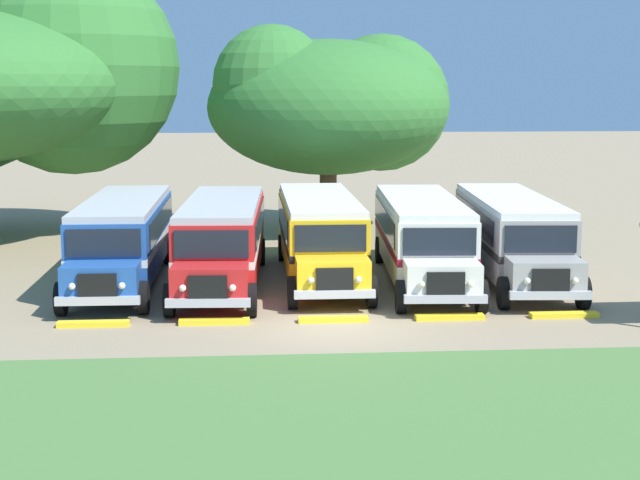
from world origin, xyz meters
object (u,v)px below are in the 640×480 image
parked_bus_slot_1 (222,237)px  broad_shade_tree (332,104)px  parked_bus_slot_2 (320,232)px  parked_bus_slot_4 (511,233)px  parked_bus_slot_3 (422,235)px  parked_bus_slot_0 (123,236)px

parked_bus_slot_1 → broad_shade_tree: 13.27m
parked_bus_slot_1 → parked_bus_slot_2: (3.39, 0.86, 0.00)m
parked_bus_slot_4 → parked_bus_slot_2: bearing=-91.6°
parked_bus_slot_1 → parked_bus_slot_3: 6.85m
parked_bus_slot_2 → broad_shade_tree: 11.65m
parked_bus_slot_0 → parked_bus_slot_3: size_ratio=0.99×
parked_bus_slot_3 → parked_bus_slot_4: bearing=98.0°
parked_bus_slot_0 → parked_bus_slot_2: 6.78m
parked_bus_slot_2 → parked_bus_slot_0: bearing=-87.0°
parked_bus_slot_1 → parked_bus_slot_2: size_ratio=1.01×
parked_bus_slot_3 → parked_bus_slot_4: 3.21m
parked_bus_slot_2 → parked_bus_slot_1: bearing=-75.7°
parked_bus_slot_1 → broad_shade_tree: bearing=160.5°
parked_bus_slot_1 → parked_bus_slot_4: same height
parked_bus_slot_0 → parked_bus_slot_3: (10.23, -0.55, 0.00)m
broad_shade_tree → parked_bus_slot_0: bearing=-126.4°
parked_bus_slot_0 → broad_shade_tree: size_ratio=0.98×
parked_bus_slot_2 → broad_shade_tree: (1.41, 10.76, 4.25)m
parked_bus_slot_3 → parked_bus_slot_4: (3.20, 0.25, 0.00)m
parked_bus_slot_3 → broad_shade_tree: bearing=-166.5°
parked_bus_slot_2 → broad_shade_tree: broad_shade_tree is taller
parked_bus_slot_3 → broad_shade_tree: (-2.05, 11.66, 4.25)m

